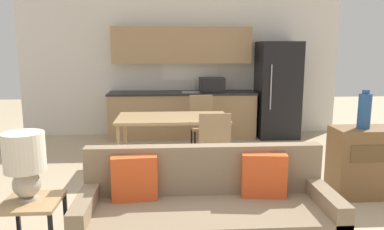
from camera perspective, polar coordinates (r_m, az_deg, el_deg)
wall_back at (r=7.62m, az=-1.59°, el=7.23°), size 6.40×0.07×2.70m
kitchen_counter at (r=7.36m, az=-1.41°, el=3.14°), size 2.86×0.65×2.15m
refrigerator at (r=7.54m, az=12.87°, el=3.75°), size 0.78×0.75×1.87m
dining_table at (r=5.49m, az=-2.96°, el=-0.90°), size 1.62×0.88×0.76m
couch at (r=3.39m, az=2.18°, el=-14.54°), size 2.17×0.80×0.88m
side_table at (r=3.44m, az=-23.04°, el=-14.66°), size 0.45×0.45×0.54m
table_lamp at (r=3.30m, az=-24.12°, el=-6.33°), size 0.33×0.33×0.56m
credenza at (r=4.99m, az=25.82°, el=-6.43°), size 0.98×0.44×0.83m
vase at (r=4.77m, az=24.80°, el=0.63°), size 0.15×0.15×0.45m
dining_chair_far_right at (r=6.34m, az=1.58°, el=-0.99°), size 0.46×0.46×0.96m
dining_chair_near_right at (r=4.82m, az=3.33°, el=-4.65°), size 0.43×0.43×0.96m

